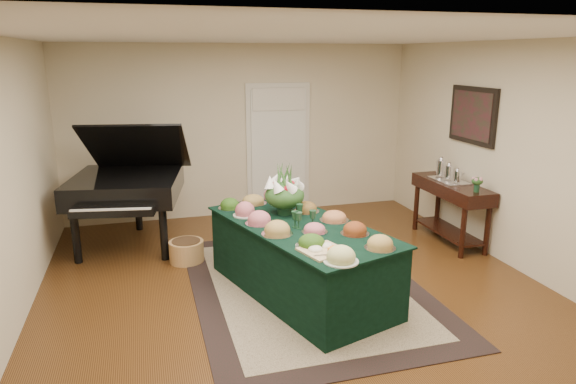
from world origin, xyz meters
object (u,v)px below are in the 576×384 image
object	(u,v)px
floral_centerpiece	(285,190)
mahogany_sideboard	(451,196)
buffet_table	(300,259)
grand_piano	(127,185)

from	to	relation	value
floral_centerpiece	mahogany_sideboard	xyz separation A→B (m)	(2.53, 0.56, -0.40)
buffet_table	mahogany_sideboard	world-z (taller)	mahogany_sideboard
buffet_table	floral_centerpiece	bearing A→B (deg)	97.73
grand_piano	mahogany_sideboard	world-z (taller)	grand_piano
buffet_table	grand_piano	size ratio (longest dim) A/B	1.35
grand_piano	floral_centerpiece	bearing A→B (deg)	-43.23
mahogany_sideboard	floral_centerpiece	bearing A→B (deg)	-167.44
floral_centerpiece	buffet_table	bearing A→B (deg)	-82.27
floral_centerpiece	grand_piano	world-z (taller)	grand_piano
buffet_table	grand_piano	distance (m)	2.75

